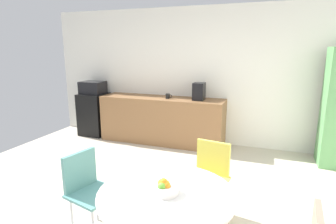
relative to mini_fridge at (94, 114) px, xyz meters
The scene contains 11 objects.
ground_plane 3.39m from the mini_fridge, 51.99° to the right, with size 6.00×6.00×0.00m, color beige.
wall_back 2.27m from the mini_fridge, ahead, with size 6.00×0.10×2.60m, color white.
counter_block 1.57m from the mini_fridge, ahead, with size 2.43×0.60×0.90m, color brown.
mini_fridge is the anchor object (origin of this frame).
microwave 0.58m from the mini_fridge, ahead, with size 0.48×0.38×0.26m, color black.
round_table 4.14m from the mini_fridge, 47.56° to the right, with size 1.08×1.08×0.73m.
chair_yellow 3.63m from the mini_fridge, 35.57° to the right, with size 0.48×0.48×0.83m.
chair_teal 3.38m from the mini_fridge, 56.52° to the right, with size 0.51×0.51×0.83m.
fruit_bowl 4.17m from the mini_fridge, 47.80° to the right, with size 0.21×0.21×0.13m.
mug_white 1.79m from the mini_fridge, ahead, with size 0.13×0.08×0.09m.
coffee_maker 2.38m from the mini_fridge, ahead, with size 0.20×0.24×0.32m, color black.
Camera 1 is at (1.40, -2.23, 1.82)m, focal length 29.32 mm.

